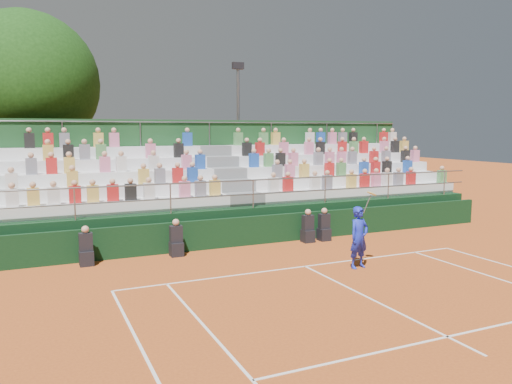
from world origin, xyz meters
name	(u,v)px	position (x,y,z in m)	size (l,w,h in m)	color
ground	(305,266)	(0.00, 0.00, 0.00)	(90.00, 90.00, 0.00)	#B8521E
courtside_wall	(260,230)	(0.00, 3.20, 0.50)	(20.00, 0.15, 1.00)	black
line_officials	(232,236)	(-1.22, 2.75, 0.48)	(8.57, 0.40, 1.19)	black
grandstand	(227,201)	(0.01, 6.43, 1.09)	(20.00, 5.20, 4.40)	black
tennis_player	(359,237)	(1.34, -0.74, 0.90)	(0.89, 0.53, 2.22)	#1928BF
tree_east	(26,83)	(-7.18, 12.30, 6.01)	(6.31, 6.31, 9.18)	#3C2416
floodlight_mast	(238,122)	(2.92, 12.28, 4.39)	(0.60, 0.25, 7.47)	gray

